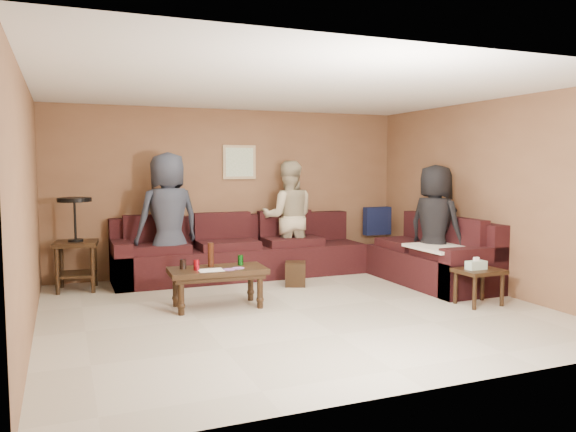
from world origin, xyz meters
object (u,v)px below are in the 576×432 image
Objects in this scene: sectional_sofa at (307,257)px; side_table_right at (478,274)px; person_left at (168,219)px; end_table_left at (76,242)px; waste_bin at (295,274)px; coffee_table at (217,274)px; person_right at (435,226)px; person_middle at (288,217)px.

side_table_right is at bearing -59.04° from sectional_sofa.
person_left reaches higher than side_table_right.
waste_bin is at bearing -16.55° from end_table_left.
coffee_table reaches higher than waste_bin.
person_right reaches higher than coffee_table.
coffee_table is 3.44× the size of waste_bin.
person_middle reaches higher than waste_bin.
waste_bin is at bearing -133.90° from sectional_sofa.
side_table_right is at bearing -48.44° from waste_bin.
person_left is 3.65m from person_right.
side_table_right is 3.04m from person_middle.
side_table_right is at bearing -19.90° from coffee_table.
waste_bin is at bearing 141.82° from person_left.
person_middle reaches higher than coffee_table.
person_right is (1.43, -1.07, 0.50)m from sectional_sofa.
coffee_table is 2.30m from person_middle.
sectional_sofa is 2.71× the size of person_middle.
person_right reaches higher than sectional_sofa.
side_table_right is 1.75× the size of waste_bin.
coffee_table is 1.52m from waste_bin.
end_table_left is 4.81m from person_right.
coffee_table is 2.19m from end_table_left.
sectional_sofa is 14.12× the size of waste_bin.
person_left is 1.10× the size of person_right.
person_left is at bearing 47.37° from person_right.
sectional_sofa is 0.48m from waste_bin.
end_table_left is at bearing 170.85° from sectional_sofa.
sectional_sofa is 4.10× the size of coffee_table.
person_left is at bearing -5.35° from end_table_left.
end_table_left is 2.14× the size of side_table_right.
side_table_right is at bearing -30.92° from end_table_left.
sectional_sofa is 8.09× the size of side_table_right.
person_right is (3.34, -1.46, -0.09)m from person_left.
sectional_sofa is 1.95m from coffee_table.
waste_bin is (-0.32, -0.33, -0.16)m from sectional_sofa.
side_table_right is 0.35× the size of person_right.
waste_bin is at bearing 90.57° from person_middle.
person_right reaches higher than end_table_left.
coffee_table is 3.08m from side_table_right.
person_right is at bearing -23.07° from waste_bin.
waste_bin is (-1.59, 1.80, -0.21)m from side_table_right.
person_middle is at bearing 171.09° from person_left.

